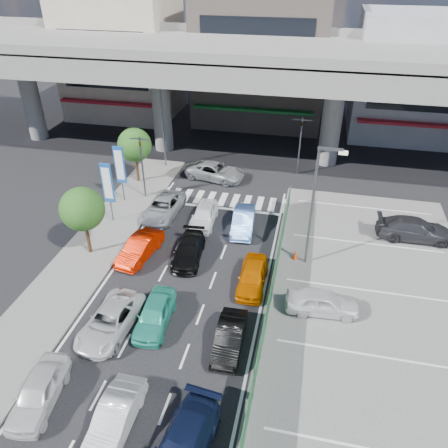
% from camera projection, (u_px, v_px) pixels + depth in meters
% --- Properties ---
extents(ground, '(120.00, 120.00, 0.00)m').
position_uv_depth(ground, '(173.00, 310.00, 24.49)').
color(ground, black).
rests_on(ground, ground).
extents(parking_lot, '(12.00, 28.00, 0.06)m').
position_uv_depth(parking_lot, '(374.00, 315.00, 24.13)').
color(parking_lot, '#595957').
rests_on(parking_lot, ground).
extents(sidewalk_left, '(4.00, 30.00, 0.12)m').
position_uv_depth(sidewalk_left, '(91.00, 252.00, 29.02)').
color(sidewalk_left, '#595957').
rests_on(sidewalk_left, ground).
extents(fence_run, '(0.16, 22.00, 1.80)m').
position_uv_depth(fence_run, '(270.00, 300.00, 23.87)').
color(fence_run, '#1B4F28').
rests_on(fence_run, ground).
extents(expressway, '(64.00, 14.00, 10.75)m').
position_uv_depth(expressway, '(245.00, 62.00, 37.90)').
color(expressway, slate).
rests_on(expressway, ground).
extents(building_west, '(12.00, 10.90, 13.00)m').
position_uv_depth(building_west, '(123.00, 57.00, 50.22)').
color(building_west, '#A89C87').
rests_on(building_west, ground).
extents(building_center, '(14.00, 10.90, 15.00)m').
position_uv_depth(building_center, '(262.00, 52.00, 47.62)').
color(building_center, gray).
rests_on(building_center, ground).
extents(building_east, '(12.00, 10.90, 12.00)m').
position_uv_depth(building_east, '(415.00, 76.00, 44.71)').
color(building_east, gray).
rests_on(building_east, ground).
extents(traffic_light_left, '(1.60, 1.24, 5.20)m').
position_uv_depth(traffic_light_left, '(141.00, 152.00, 33.38)').
color(traffic_light_left, '#595B60').
rests_on(traffic_light_left, ground).
extents(traffic_light_right, '(1.60, 1.24, 5.20)m').
position_uv_depth(traffic_light_right, '(301.00, 132.00, 37.03)').
color(traffic_light_right, '#595B60').
rests_on(traffic_light_right, ground).
extents(street_lamp_right, '(1.65, 0.22, 8.00)m').
position_uv_depth(street_lamp_right, '(316.00, 198.00, 25.57)').
color(street_lamp_right, '#595B60').
rests_on(street_lamp_right, ground).
extents(street_lamp_left, '(1.65, 0.22, 8.00)m').
position_uv_depth(street_lamp_left, '(164.00, 116.00, 37.90)').
color(street_lamp_left, '#595B60').
rests_on(street_lamp_left, ground).
extents(signboard_near, '(0.80, 0.14, 4.70)m').
position_uv_depth(signboard_near, '(108.00, 185.00, 30.73)').
color(signboard_near, '#595B60').
rests_on(signboard_near, ground).
extents(signboard_far, '(0.80, 0.14, 4.70)m').
position_uv_depth(signboard_far, '(120.00, 167.00, 33.27)').
color(signboard_far, '#595B60').
rests_on(signboard_far, ground).
extents(tree_near, '(2.80, 2.80, 4.80)m').
position_uv_depth(tree_near, '(82.00, 209.00, 27.23)').
color(tree_near, '#382314').
rests_on(tree_near, ground).
extents(tree_far, '(2.80, 2.80, 4.80)m').
position_uv_depth(tree_far, '(135.00, 145.00, 36.02)').
color(tree_far, '#382314').
rests_on(tree_far, ground).
extents(van_white_back_left, '(2.09, 4.21, 1.38)m').
position_uv_depth(van_white_back_left, '(39.00, 392.00, 19.20)').
color(van_white_back_left, silver).
rests_on(van_white_back_left, ground).
extents(hatch_white_back_mid, '(1.43, 4.01, 1.32)m').
position_uv_depth(hatch_white_back_mid, '(115.00, 418.00, 18.18)').
color(hatch_white_back_mid, silver).
rests_on(hatch_white_back_mid, ground).
extents(minivan_navy_back, '(2.48, 4.95, 1.38)m').
position_uv_depth(minivan_navy_back, '(183.00, 447.00, 17.07)').
color(minivan_navy_back, black).
rests_on(minivan_navy_back, ground).
extents(sedan_white_mid_left, '(2.55, 4.89, 1.32)m').
position_uv_depth(sedan_white_mid_left, '(110.00, 321.00, 22.88)').
color(sedan_white_mid_left, silver).
rests_on(sedan_white_mid_left, ground).
extents(taxi_teal_mid, '(1.84, 4.11, 1.37)m').
position_uv_depth(taxi_teal_mid, '(155.00, 314.00, 23.27)').
color(taxi_teal_mid, teal).
rests_on(taxi_teal_mid, ground).
extents(hatch_black_mid_right, '(1.43, 3.85, 1.26)m').
position_uv_depth(hatch_black_mid_right, '(229.00, 338.00, 21.94)').
color(hatch_black_mid_right, black).
rests_on(hatch_black_mid_right, ground).
extents(taxi_orange_left, '(2.07, 4.34, 1.37)m').
position_uv_depth(taxi_orange_left, '(140.00, 248.00, 28.33)').
color(taxi_orange_left, '#B81700').
rests_on(taxi_orange_left, ground).
extents(sedan_black_mid, '(2.11, 4.40, 1.23)m').
position_uv_depth(sedan_black_mid, '(189.00, 251.00, 28.23)').
color(sedan_black_mid, black).
rests_on(sedan_black_mid, ground).
extents(taxi_orange_right, '(1.72, 4.09, 1.38)m').
position_uv_depth(taxi_orange_right, '(252.00, 276.00, 25.92)').
color(taxi_orange_right, '#CA5C00').
rests_on(taxi_orange_right, ground).
extents(wagon_silver_front_left, '(2.49, 5.01, 1.37)m').
position_uv_depth(wagon_silver_front_left, '(163.00, 207.00, 32.76)').
color(wagon_silver_front_left, '#9C9FA3').
rests_on(wagon_silver_front_left, ground).
extents(sedan_white_front_mid, '(1.85, 4.13, 1.38)m').
position_uv_depth(sedan_white_front_mid, '(204.00, 215.00, 31.78)').
color(sedan_white_front_mid, white).
rests_on(sedan_white_front_mid, ground).
extents(kei_truck_front_right, '(1.80, 4.29, 1.38)m').
position_uv_depth(kei_truck_front_right, '(243.00, 221.00, 31.14)').
color(kei_truck_front_right, '#5582CB').
rests_on(kei_truck_front_right, ground).
extents(crossing_wagon_silver, '(5.50, 3.29, 1.43)m').
position_uv_depth(crossing_wagon_silver, '(215.00, 171.00, 37.96)').
color(crossing_wagon_silver, gray).
rests_on(crossing_wagon_silver, ground).
extents(parked_sedan_white, '(4.17, 1.97, 1.38)m').
position_uv_depth(parked_sedan_white, '(322.00, 302.00, 23.96)').
color(parked_sedan_white, silver).
rests_on(parked_sedan_white, parking_lot).
extents(parked_sedan_dgrey, '(5.17, 2.19, 1.49)m').
position_uv_depth(parked_sedan_dgrey, '(415.00, 229.00, 30.03)').
color(parked_sedan_dgrey, '#2C2B30').
rests_on(parked_sedan_dgrey, parking_lot).
extents(traffic_cone, '(0.46, 0.46, 0.69)m').
position_uv_depth(traffic_cone, '(295.00, 254.00, 28.23)').
color(traffic_cone, '#F63D0D').
rests_on(traffic_cone, parking_lot).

